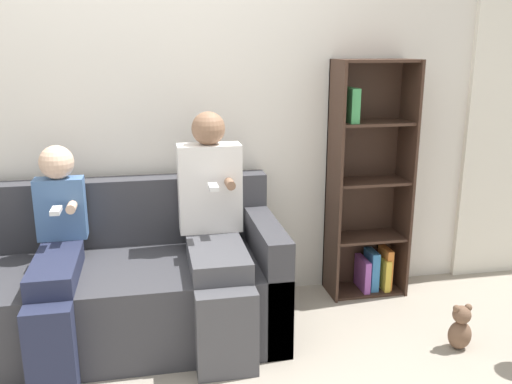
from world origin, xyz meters
The scene contains 8 objects.
ground_plane centered at (0.00, 0.00, 0.00)m, with size 14.00×14.00×0.00m, color #9E9384.
back_wall centered at (0.00, 0.97, 1.27)m, with size 10.00×0.06×2.55m.
curtain_panel centered at (2.42, 0.92, 1.16)m, with size 0.56×0.04×2.32m.
couch centered at (-0.22, 0.51, 0.29)m, with size 1.83×0.84×0.86m.
adult_seated centered at (0.33, 0.41, 0.65)m, with size 0.37×0.80×1.27m.
child_seated centered at (-0.51, 0.38, 0.57)m, with size 0.27×0.82×1.10m.
bookshelf centered at (1.40, 0.82, 0.70)m, with size 0.51×0.28×1.55m.
teddy_bear centered at (1.63, -0.01, 0.12)m, with size 0.13×0.11×0.27m.
Camera 1 is at (-0.00, -2.42, 1.63)m, focal length 38.00 mm.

